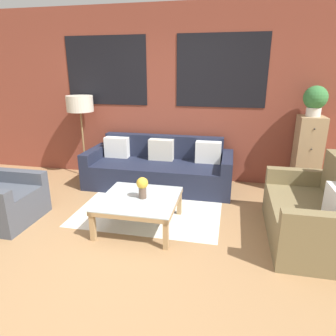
% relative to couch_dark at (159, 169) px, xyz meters
% --- Properties ---
extents(ground_plane, '(16.00, 16.00, 0.00)m').
position_rel_couch_dark_xyz_m(ground_plane, '(-0.06, -1.95, -0.28)').
color(ground_plane, '#9E754C').
extents(wall_back_brick, '(8.40, 0.09, 2.80)m').
position_rel_couch_dark_xyz_m(wall_back_brick, '(-0.06, 0.49, 1.13)').
color(wall_back_brick, brown).
rests_on(wall_back_brick, ground_plane).
extents(rug, '(1.91, 1.68, 0.00)m').
position_rel_couch_dark_xyz_m(rug, '(0.09, -0.76, -0.28)').
color(rug, silver).
rests_on(rug, ground_plane).
extents(couch_dark, '(2.32, 0.88, 0.78)m').
position_rel_couch_dark_xyz_m(couch_dark, '(0.00, 0.00, 0.00)').
color(couch_dark, '#1E2338').
rests_on(couch_dark, ground_plane).
extents(settee_vintage, '(0.80, 1.40, 0.92)m').
position_rel_couch_dark_xyz_m(settee_vintage, '(2.05, -1.27, 0.03)').
color(settee_vintage, olive).
rests_on(settee_vintage, ground_plane).
extents(armchair_corner, '(0.80, 0.80, 0.84)m').
position_rel_couch_dark_xyz_m(armchair_corner, '(-1.66, -1.58, -0.00)').
color(armchair_corner, '#474C56').
rests_on(armchair_corner, ground_plane).
extents(coffee_table, '(0.91, 0.91, 0.37)m').
position_rel_couch_dark_xyz_m(coffee_table, '(0.09, -1.37, 0.04)').
color(coffee_table, silver).
rests_on(coffee_table, ground_plane).
extents(floor_lamp, '(0.44, 0.44, 1.41)m').
position_rel_couch_dark_xyz_m(floor_lamp, '(-1.39, 0.16, 0.95)').
color(floor_lamp, olive).
rests_on(floor_lamp, ground_plane).
extents(drawer_cabinet, '(0.36, 0.41, 1.18)m').
position_rel_couch_dark_xyz_m(drawer_cabinet, '(2.25, 0.21, 0.31)').
color(drawer_cabinet, tan).
rests_on(drawer_cabinet, ground_plane).
extents(potted_plant, '(0.33, 0.33, 0.43)m').
position_rel_couch_dark_xyz_m(potted_plant, '(2.25, 0.21, 1.14)').
color(potted_plant, silver).
rests_on(potted_plant, drawer_cabinet).
extents(flower_vase, '(0.14, 0.14, 0.26)m').
position_rel_couch_dark_xyz_m(flower_vase, '(0.13, -1.36, 0.24)').
color(flower_vase, brown).
rests_on(flower_vase, coffee_table).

